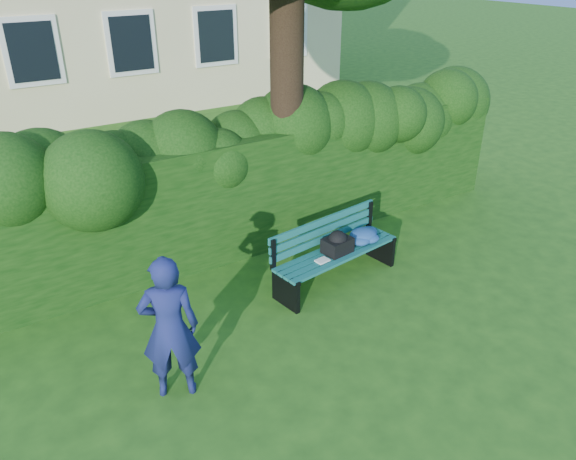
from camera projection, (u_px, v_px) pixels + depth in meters
ground at (313, 313)px, 7.23m from camera, size 80.00×80.00×0.00m
hedge at (231, 193)px, 8.47m from camera, size 10.00×1.00×1.80m
park_bench at (341, 246)px, 7.80m from camera, size 2.00×0.81×0.89m
man_reading at (169, 328)px, 5.61m from camera, size 0.70×0.59×1.63m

